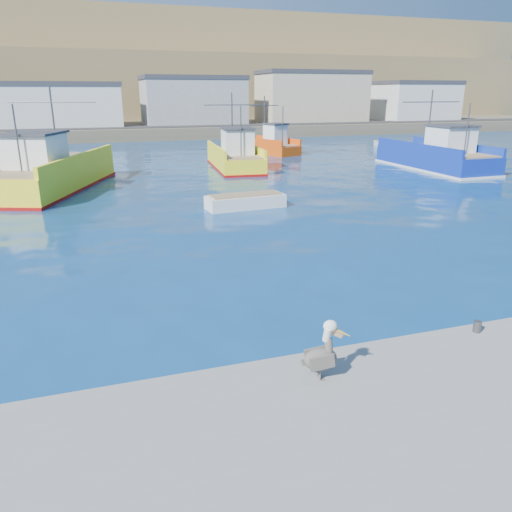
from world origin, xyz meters
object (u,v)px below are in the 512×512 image
(skiff_mid, at_px, (245,202))
(boat_orange, at_px, (270,144))
(trawler_yellow_b, at_px, (235,157))
(skiff_far, at_px, (381,145))
(trawler_yellow_a, at_px, (50,173))
(trawler_blue, at_px, (437,156))
(pelican, at_px, (322,354))

(skiff_mid, bearing_deg, boat_orange, 67.09)
(trawler_yellow_b, relative_size, boat_orange, 1.32)
(boat_orange, relative_size, skiff_far, 1.96)
(trawler_yellow_a, relative_size, trawler_yellow_b, 1.35)
(trawler_yellow_b, bearing_deg, trawler_yellow_a, -158.99)
(trawler_yellow_b, bearing_deg, trawler_blue, -19.18)
(trawler_blue, xyz_separation_m, pelican, (-24.09, -27.83, -0.00))
(pelican, bearing_deg, boat_orange, 71.55)
(trawler_yellow_a, xyz_separation_m, pelican, (6.95, -27.91, -0.08))
(trawler_yellow_a, xyz_separation_m, trawler_blue, (31.03, -0.08, -0.07))
(trawler_blue, height_order, pelican, trawler_blue)
(trawler_blue, height_order, boat_orange, trawler_blue)
(skiff_far, bearing_deg, pelican, -123.10)
(trawler_yellow_b, height_order, trawler_blue, trawler_blue)
(trawler_yellow_a, bearing_deg, pelican, -76.02)
(skiff_mid, bearing_deg, skiff_far, 46.32)
(trawler_yellow_a, distance_m, boat_orange, 26.10)
(boat_orange, xyz_separation_m, skiff_mid, (-10.36, -24.52, -0.68))
(trawler_yellow_a, xyz_separation_m, boat_orange, (21.30, 15.08, -0.16))
(skiff_mid, height_order, pelican, pelican)
(trawler_blue, bearing_deg, trawler_yellow_a, 179.85)
(trawler_yellow_b, xyz_separation_m, boat_orange, (6.65, 9.46, 0.01))
(boat_orange, xyz_separation_m, skiff_far, (15.03, 2.07, -0.72))
(skiff_mid, bearing_deg, pelican, -102.17)
(skiff_far, relative_size, pelican, 2.99)
(pelican, bearing_deg, trawler_blue, 49.12)
(boat_orange, bearing_deg, trawler_yellow_b, -125.12)
(pelican, bearing_deg, skiff_far, 56.90)
(skiff_far, height_order, pelican, pelican)
(boat_orange, relative_size, skiff_mid, 1.71)
(trawler_blue, height_order, skiff_far, trawler_blue)
(trawler_yellow_a, distance_m, skiff_mid, 14.46)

